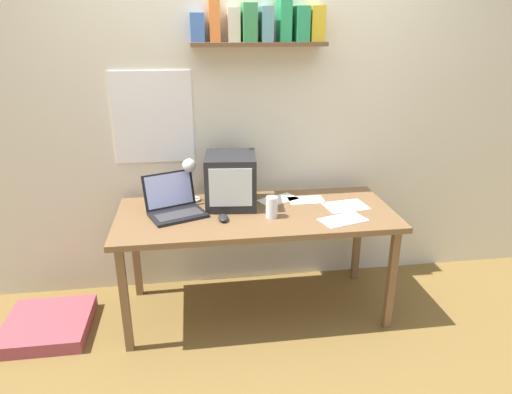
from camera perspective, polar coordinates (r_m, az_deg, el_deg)
ground_plane at (r=3.17m, az=0.00°, el=-13.80°), size 12.00×12.00×0.00m
back_wall at (r=3.10m, az=-1.20°, el=11.70°), size 5.60×0.24×2.60m
corner_desk at (r=2.85m, az=0.00°, el=-2.95°), size 1.71×0.73×0.71m
crt_monitor at (r=2.90m, az=-3.17°, el=2.12°), size 0.35×0.36×0.33m
laptop at (r=2.84m, az=-10.21°, el=-0.84°), size 0.40×0.38×0.23m
desk_lamp at (r=2.94m, az=-8.26°, el=2.96°), size 0.11×0.15×0.30m
juice_glass at (r=2.74m, az=1.97°, el=-1.40°), size 0.07×0.07×0.13m
computer_mouse at (r=2.71m, az=-4.13°, el=-2.61°), size 0.06×0.11×0.03m
open_notebook at (r=3.04m, az=6.29°, el=-0.39°), size 0.23×0.14×0.00m
printed_handout at (r=3.03m, az=2.77°, el=-0.33°), size 0.30×0.24×0.00m
loose_paper_near_laptop at (r=2.97m, az=11.16°, el=-1.12°), size 0.29×0.23×0.00m
loose_paper_near_monitor at (r=2.77m, az=10.83°, el=-2.81°), size 0.30×0.23×0.00m
floor_cushion at (r=3.23m, az=-24.60°, el=-14.37°), size 0.51×0.51×0.09m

